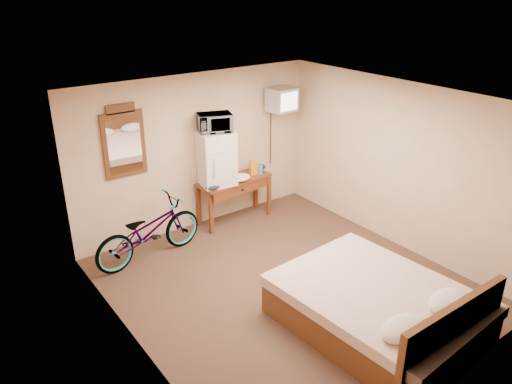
{
  "coord_description": "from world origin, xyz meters",
  "views": [
    {
      "loc": [
        -3.7,
        -4.33,
        3.82
      ],
      "look_at": [
        -0.0,
        0.7,
        1.12
      ],
      "focal_mm": 35.0,
      "sensor_mm": 36.0,
      "label": 1
    }
  ],
  "objects_px": {
    "wall_mirror": "(124,142)",
    "microwave": "(215,123)",
    "crt_television": "(282,100)",
    "blue_cup": "(260,170)",
    "bed": "(381,309)",
    "desk": "(236,187)",
    "mini_fridge": "(216,158)",
    "bicycle": "(149,231)"
  },
  "relations": [
    {
      "from": "wall_mirror",
      "to": "bicycle",
      "type": "relative_size",
      "value": 0.63
    },
    {
      "from": "desk",
      "to": "blue_cup",
      "type": "height_order",
      "value": "blue_cup"
    },
    {
      "from": "desk",
      "to": "microwave",
      "type": "distance_m",
      "value": 1.19
    },
    {
      "from": "blue_cup",
      "to": "crt_television",
      "type": "height_order",
      "value": "crt_television"
    },
    {
      "from": "blue_cup",
      "to": "crt_television",
      "type": "relative_size",
      "value": 0.25
    },
    {
      "from": "bicycle",
      "to": "bed",
      "type": "relative_size",
      "value": 0.73
    },
    {
      "from": "wall_mirror",
      "to": "microwave",
      "type": "bearing_deg",
      "value": -9.48
    },
    {
      "from": "wall_mirror",
      "to": "bed",
      "type": "bearing_deg",
      "value": -68.11
    },
    {
      "from": "desk",
      "to": "bed",
      "type": "xyz_separation_m",
      "value": [
        -0.26,
        -3.37,
        -0.33
      ]
    },
    {
      "from": "bicycle",
      "to": "bed",
      "type": "distance_m",
      "value": 3.42
    },
    {
      "from": "mini_fridge",
      "to": "microwave",
      "type": "relative_size",
      "value": 1.69
    },
    {
      "from": "desk",
      "to": "blue_cup",
      "type": "bearing_deg",
      "value": -3.73
    },
    {
      "from": "microwave",
      "to": "blue_cup",
      "type": "distance_m",
      "value": 1.25
    },
    {
      "from": "wall_mirror",
      "to": "mini_fridge",
      "type": "bearing_deg",
      "value": -9.49
    },
    {
      "from": "desk",
      "to": "mini_fridge",
      "type": "height_order",
      "value": "mini_fridge"
    },
    {
      "from": "microwave",
      "to": "wall_mirror",
      "type": "relative_size",
      "value": 0.48
    },
    {
      "from": "wall_mirror",
      "to": "bicycle",
      "type": "bearing_deg",
      "value": -88.49
    },
    {
      "from": "desk",
      "to": "wall_mirror",
      "type": "height_order",
      "value": "wall_mirror"
    },
    {
      "from": "blue_cup",
      "to": "crt_television",
      "type": "bearing_deg",
      "value": 6.08
    },
    {
      "from": "wall_mirror",
      "to": "bicycle",
      "type": "distance_m",
      "value": 1.32
    },
    {
      "from": "crt_television",
      "to": "bicycle",
      "type": "height_order",
      "value": "crt_television"
    },
    {
      "from": "blue_cup",
      "to": "bicycle",
      "type": "xyz_separation_m",
      "value": [
        -2.19,
        -0.25,
        -0.38
      ]
    },
    {
      "from": "mini_fridge",
      "to": "crt_television",
      "type": "relative_size",
      "value": 1.49
    },
    {
      "from": "blue_cup",
      "to": "bed",
      "type": "relative_size",
      "value": 0.06
    },
    {
      "from": "mini_fridge",
      "to": "bed",
      "type": "xyz_separation_m",
      "value": [
        0.08,
        -3.41,
        -0.89
      ]
    },
    {
      "from": "mini_fridge",
      "to": "wall_mirror",
      "type": "relative_size",
      "value": 0.81
    },
    {
      "from": "desk",
      "to": "blue_cup",
      "type": "relative_size",
      "value": 8.85
    },
    {
      "from": "crt_television",
      "to": "wall_mirror",
      "type": "bearing_deg",
      "value": 174.69
    },
    {
      "from": "crt_television",
      "to": "desk",
      "type": "bearing_deg",
      "value": -178.82
    },
    {
      "from": "blue_cup",
      "to": "mini_fridge",
      "type": "bearing_deg",
      "value": 175.11
    },
    {
      "from": "microwave",
      "to": "mini_fridge",
      "type": "bearing_deg",
      "value": -103.83
    },
    {
      "from": "desk",
      "to": "crt_television",
      "type": "bearing_deg",
      "value": 1.18
    },
    {
      "from": "blue_cup",
      "to": "bicycle",
      "type": "distance_m",
      "value": 2.24
    },
    {
      "from": "microwave",
      "to": "bed",
      "type": "height_order",
      "value": "microwave"
    },
    {
      "from": "blue_cup",
      "to": "bicycle",
      "type": "height_order",
      "value": "blue_cup"
    },
    {
      "from": "blue_cup",
      "to": "crt_television",
      "type": "xyz_separation_m",
      "value": [
        0.48,
        0.05,
        1.12
      ]
    },
    {
      "from": "crt_television",
      "to": "mini_fridge",
      "type": "bearing_deg",
      "value": 179.18
    },
    {
      "from": "mini_fridge",
      "to": "microwave",
      "type": "xyz_separation_m",
      "value": [
        0.0,
        0.0,
        0.58
      ]
    },
    {
      "from": "blue_cup",
      "to": "microwave",
      "type": "bearing_deg",
      "value": 175.1
    },
    {
      "from": "microwave",
      "to": "bicycle",
      "type": "bearing_deg",
      "value": -147.12
    },
    {
      "from": "microwave",
      "to": "crt_television",
      "type": "height_order",
      "value": "crt_television"
    },
    {
      "from": "crt_television",
      "to": "bicycle",
      "type": "distance_m",
      "value": 3.08
    }
  ]
}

